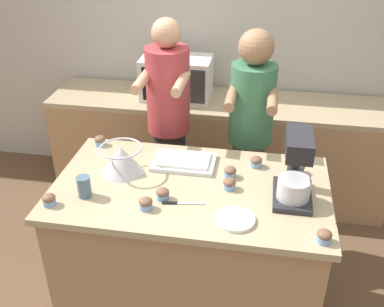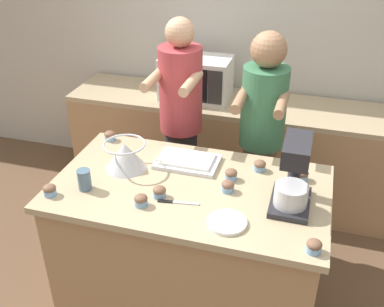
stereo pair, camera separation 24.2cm
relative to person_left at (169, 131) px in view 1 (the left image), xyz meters
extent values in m
plane|color=brown|center=(0.28, -0.73, -0.90)|extent=(16.00, 16.00, 0.00)
cube|color=#B2ADA3|center=(0.28, 0.98, 0.45)|extent=(10.00, 0.06, 2.70)
cube|color=#A87F56|center=(0.28, -0.73, -0.44)|extent=(1.46, 0.82, 0.92)
cube|color=tan|center=(0.28, -0.73, 0.03)|extent=(1.52, 0.87, 0.04)
cube|color=#A87F56|center=(0.28, 0.63, -0.48)|extent=(2.80, 0.60, 0.85)
cube|color=tan|center=(0.28, 0.63, -0.03)|extent=(2.80, 0.60, 0.04)
cylinder|color=#232328|center=(0.00, 0.00, -0.45)|extent=(0.23, 0.23, 0.91)
cylinder|color=#A8383D|center=(0.00, 0.00, 0.30)|extent=(0.29, 0.29, 0.59)
sphere|color=tan|center=(0.00, 0.00, 0.69)|extent=(0.19, 0.19, 0.19)
cylinder|color=tan|center=(-0.13, -0.17, 0.43)|extent=(0.06, 0.34, 0.06)
cylinder|color=tan|center=(0.13, -0.17, 0.43)|extent=(0.06, 0.34, 0.06)
cylinder|color=brown|center=(0.57, 0.00, -0.46)|extent=(0.23, 0.23, 0.88)
cylinder|color=#38704C|center=(0.57, 0.00, 0.25)|extent=(0.30, 0.30, 0.54)
sphere|color=#936B4C|center=(0.57, 0.00, 0.63)|extent=(0.23, 0.23, 0.23)
cylinder|color=#936B4C|center=(0.44, -0.17, 0.36)|extent=(0.06, 0.34, 0.06)
cylinder|color=#936B4C|center=(0.69, -0.17, 0.36)|extent=(0.06, 0.34, 0.06)
cube|color=#232328|center=(0.83, -0.75, 0.07)|extent=(0.20, 0.30, 0.03)
cylinder|color=#232328|center=(0.83, -0.64, 0.21)|extent=(0.07, 0.07, 0.25)
cube|color=#232328|center=(0.83, -0.77, 0.39)|extent=(0.13, 0.26, 0.10)
cylinder|color=#BCBCC1|center=(0.83, -0.79, 0.14)|extent=(0.17, 0.17, 0.11)
cone|color=#BCBCC1|center=(-0.13, -0.66, 0.14)|extent=(0.24, 0.24, 0.16)
torus|color=#BCBCC1|center=(-0.13, -0.66, 0.21)|extent=(0.25, 0.25, 0.01)
cube|color=silver|center=(0.20, -0.51, 0.07)|extent=(0.37, 0.25, 0.02)
cube|color=white|center=(0.20, -0.51, 0.09)|extent=(0.30, 0.20, 0.02)
cube|color=silver|center=(-0.07, 0.63, 0.16)|extent=(0.56, 0.34, 0.34)
cube|color=black|center=(-0.12, 0.46, 0.16)|extent=(0.38, 0.01, 0.27)
cube|color=#2D2D2D|center=(0.13, 0.46, 0.16)|extent=(0.11, 0.01, 0.27)
cylinder|color=slate|center=(-0.25, -0.92, 0.11)|extent=(0.07, 0.07, 0.12)
cylinder|color=white|center=(0.55, -1.00, 0.06)|extent=(0.20, 0.20, 0.02)
cube|color=#BCBCC1|center=(0.31, -0.90, 0.06)|extent=(0.14, 0.04, 0.01)
cube|color=black|center=(0.20, -0.91, 0.06)|extent=(0.08, 0.03, 0.01)
cylinder|color=#759EC6|center=(-0.41, -1.03, 0.07)|extent=(0.07, 0.07, 0.03)
ellipsoid|color=brown|center=(-0.41, -1.03, 0.10)|extent=(0.07, 0.07, 0.04)
cylinder|color=#759EC6|center=(0.49, -0.60, 0.07)|extent=(0.07, 0.07, 0.03)
ellipsoid|color=brown|center=(0.49, -0.60, 0.10)|extent=(0.07, 0.07, 0.04)
cylinder|color=#759EC6|center=(0.87, -0.50, 0.07)|extent=(0.07, 0.07, 0.03)
ellipsoid|color=brown|center=(0.87, -0.50, 0.10)|extent=(0.07, 0.07, 0.04)
cylinder|color=#759EC6|center=(0.16, -0.88, 0.07)|extent=(0.07, 0.07, 0.03)
ellipsoid|color=brown|center=(0.16, -0.88, 0.10)|extent=(0.07, 0.07, 0.04)
cylinder|color=#759EC6|center=(0.63, -0.47, 0.07)|extent=(0.07, 0.07, 0.03)
ellipsoid|color=brown|center=(0.63, -0.47, 0.10)|extent=(0.07, 0.07, 0.04)
cylinder|color=#759EC6|center=(0.09, -0.98, 0.07)|extent=(0.07, 0.07, 0.03)
ellipsoid|color=brown|center=(0.09, -0.98, 0.10)|extent=(0.07, 0.07, 0.04)
cylinder|color=#759EC6|center=(0.50, -0.72, 0.07)|extent=(0.07, 0.07, 0.03)
ellipsoid|color=brown|center=(0.50, -0.72, 0.10)|extent=(0.07, 0.07, 0.04)
cylinder|color=#759EC6|center=(-0.37, -0.37, 0.07)|extent=(0.07, 0.07, 0.03)
ellipsoid|color=brown|center=(-0.37, -0.37, 0.10)|extent=(0.07, 0.07, 0.04)
cylinder|color=#759EC6|center=(0.97, -1.08, 0.07)|extent=(0.07, 0.07, 0.03)
ellipsoid|color=brown|center=(0.97, -1.08, 0.10)|extent=(0.07, 0.07, 0.04)
camera|label=1|loc=(0.64, -2.75, 1.45)|focal=42.00mm
camera|label=2|loc=(0.88, -2.70, 1.45)|focal=42.00mm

